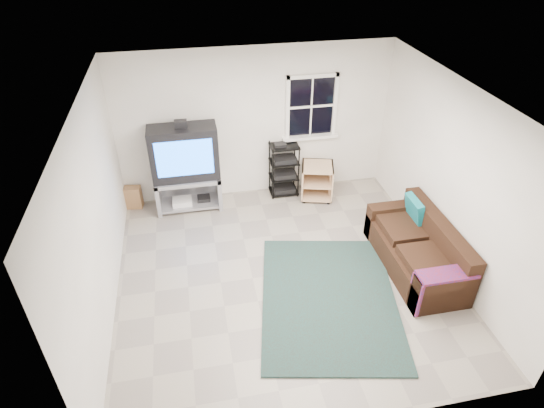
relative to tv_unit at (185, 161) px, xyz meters
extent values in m
plane|color=gray|center=(1.22, -2.01, -0.88)|extent=(4.60, 4.60, 0.00)
plane|color=white|center=(1.22, -2.01, 1.72)|extent=(4.60, 4.60, 0.00)
plane|color=white|center=(1.22, 0.29, 0.42)|extent=(4.60, 0.00, 4.60)
plane|color=white|center=(1.22, -4.31, 0.42)|extent=(4.60, 0.00, 4.60)
plane|color=white|center=(-1.08, -2.01, 0.42)|extent=(0.00, 4.60, 4.60)
plane|color=white|center=(3.52, -2.01, 0.42)|extent=(0.00, 4.60, 4.60)
cube|color=black|center=(2.17, 0.28, 0.67)|extent=(0.80, 0.01, 1.02)
cube|color=white|center=(2.17, 0.26, 1.19)|extent=(0.88, 0.06, 0.06)
cube|color=white|center=(2.17, 0.24, 0.12)|extent=(0.98, 0.14, 0.05)
cube|color=white|center=(1.76, 0.26, 0.67)|extent=(0.06, 0.06, 1.10)
cube|color=white|center=(2.58, 0.26, 0.67)|extent=(0.06, 0.06, 1.10)
cube|color=white|center=(2.17, 0.26, 0.67)|extent=(0.78, 0.04, 0.04)
cube|color=#97979F|center=(0.00, -0.01, -0.31)|extent=(1.09, 0.54, 0.07)
cube|color=#97979F|center=(-0.51, -0.01, -0.58)|extent=(0.07, 0.54, 0.60)
cube|color=#97979F|center=(0.51, -0.01, -0.58)|extent=(0.07, 0.54, 0.60)
cube|color=#97979F|center=(0.00, -0.01, -0.80)|extent=(0.96, 0.50, 0.04)
cube|color=#97979F|center=(0.00, 0.24, -0.58)|extent=(1.09, 0.04, 0.60)
cube|color=silver|center=(-0.13, -0.05, -0.73)|extent=(0.33, 0.26, 0.09)
cube|color=black|center=(0.24, -0.01, -0.75)|extent=(0.22, 0.20, 0.07)
cube|color=black|center=(0.00, -0.01, 0.17)|extent=(1.09, 0.46, 0.89)
cube|color=blue|center=(0.00, -0.24, 0.18)|extent=(0.89, 0.01, 0.61)
cube|color=black|center=(0.00, -0.01, 0.67)|extent=(0.20, 0.14, 0.11)
cylinder|color=black|center=(1.45, -0.07, -0.38)|extent=(0.02, 0.02, 0.99)
cylinder|color=black|center=(1.90, -0.07, -0.38)|extent=(0.02, 0.02, 0.99)
cylinder|color=black|center=(1.45, 0.25, -0.38)|extent=(0.02, 0.02, 0.99)
cylinder|color=black|center=(1.90, 0.25, -0.38)|extent=(0.02, 0.02, 0.99)
cube|color=black|center=(1.68, 0.09, -0.83)|extent=(0.49, 0.36, 0.02)
cube|color=black|center=(1.68, 0.09, -0.78)|extent=(0.39, 0.29, 0.08)
cube|color=black|center=(1.68, 0.09, -0.53)|extent=(0.49, 0.36, 0.02)
cube|color=black|center=(1.68, 0.09, -0.48)|extent=(0.39, 0.29, 0.08)
cube|color=black|center=(1.68, 0.09, -0.23)|extent=(0.49, 0.36, 0.02)
cube|color=black|center=(1.68, 0.09, -0.18)|extent=(0.39, 0.29, 0.08)
cube|color=black|center=(1.68, 0.09, 0.07)|extent=(0.49, 0.36, 0.02)
cube|color=#DEB588|center=(2.22, -0.14, -0.26)|extent=(0.66, 0.66, 0.02)
cube|color=#DEB588|center=(2.22, -0.14, -0.81)|extent=(0.66, 0.66, 0.02)
cube|color=#DEB588|center=(1.98, -0.07, -0.53)|extent=(0.16, 0.52, 0.58)
cube|color=#DEB588|center=(2.47, -0.21, -0.53)|extent=(0.16, 0.52, 0.58)
cube|color=#DEB588|center=(2.29, 0.11, -0.53)|extent=(0.48, 0.15, 0.58)
cube|color=#DEB588|center=(2.22, -0.14, -0.56)|extent=(0.60, 0.62, 0.02)
cylinder|color=black|center=(1.96, -0.29, -0.85)|extent=(0.05, 0.05, 0.05)
cylinder|color=black|center=(2.49, 0.01, -0.85)|extent=(0.05, 0.05, 0.05)
cube|color=#DEB588|center=(2.25, 0.03, -0.34)|extent=(0.59, 0.59, 0.02)
cube|color=#DEB588|center=(2.25, 0.03, -0.81)|extent=(0.59, 0.59, 0.02)
cube|color=#DEB588|center=(2.03, 0.08, -0.58)|extent=(0.13, 0.48, 0.49)
cube|color=#DEB588|center=(2.48, -0.03, -0.58)|extent=(0.13, 0.48, 0.49)
cube|color=#DEB588|center=(2.31, 0.26, -0.58)|extent=(0.44, 0.12, 0.49)
cube|color=#DEB588|center=(2.25, 0.03, -0.60)|extent=(0.54, 0.56, 0.02)
cylinder|color=black|center=(2.02, -0.12, -0.85)|extent=(0.05, 0.05, 0.05)
cylinder|color=black|center=(2.49, 0.17, -0.85)|extent=(0.05, 0.05, 0.05)
cylinder|color=silver|center=(2.18, -0.06, -0.32)|extent=(0.35, 0.35, 0.03)
cube|color=black|center=(3.08, -2.22, -0.69)|extent=(0.82, 1.81, 0.38)
cube|color=black|center=(3.38, -2.22, -0.30)|extent=(0.22, 1.81, 0.39)
cube|color=black|center=(3.08, -1.42, -0.59)|extent=(0.82, 0.22, 0.56)
cube|color=black|center=(3.08, -3.02, -0.59)|extent=(0.82, 0.22, 0.56)
cube|color=black|center=(3.01, -2.58, -0.44)|extent=(0.54, 0.65, 0.12)
cube|color=black|center=(3.01, -1.86, -0.44)|extent=(0.54, 0.65, 0.12)
cube|color=teal|center=(3.25, -1.72, -0.22)|extent=(0.18, 0.43, 0.38)
cube|color=navy|center=(3.07, -3.02, -0.30)|extent=(0.75, 0.27, 0.04)
cube|color=navy|center=(2.69, -3.02, -0.58)|extent=(0.04, 0.27, 0.53)
cube|color=black|center=(1.71, -2.60, -0.86)|extent=(2.20, 2.72, 0.03)
cube|color=#9C6846|center=(-0.94, 0.16, -0.68)|extent=(0.30, 0.22, 0.39)
camera|label=1|loc=(0.12, -6.69, 3.57)|focal=30.00mm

